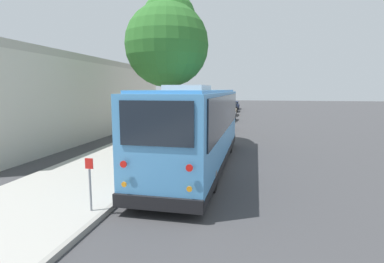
% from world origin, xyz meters
% --- Properties ---
extents(ground_plane, '(160.00, 160.00, 0.00)m').
position_xyz_m(ground_plane, '(0.00, 0.00, 0.00)').
color(ground_plane, '#3D3D3F').
extents(sidewalk_slab, '(80.00, 4.31, 0.15)m').
position_xyz_m(sidewalk_slab, '(0.00, 4.31, 0.07)').
color(sidewalk_slab, '#A3A099').
rests_on(sidewalk_slab, ground).
extents(curb_strip, '(80.00, 0.14, 0.15)m').
position_xyz_m(curb_strip, '(0.00, 2.08, 0.07)').
color(curb_strip, gray).
rests_on(curb_strip, ground).
extents(shuttle_bus, '(11.30, 2.68, 3.49)m').
position_xyz_m(shuttle_bus, '(-0.68, 0.50, 1.87)').
color(shuttle_bus, '#4C93D1').
rests_on(shuttle_bus, ground).
extents(parked_sedan_maroon, '(4.67, 1.90, 1.28)m').
position_xyz_m(parked_sedan_maroon, '(11.44, 0.95, 0.59)').
color(parked_sedan_maroon, maroon).
rests_on(parked_sedan_maroon, ground).
extents(parked_sedan_gray, '(4.48, 2.01, 1.28)m').
position_xyz_m(parked_sedan_gray, '(18.79, 0.82, 0.59)').
color(parked_sedan_gray, slate).
rests_on(parked_sedan_gray, ground).
extents(parked_sedan_tan, '(4.61, 1.82, 1.27)m').
position_xyz_m(parked_sedan_tan, '(25.61, 0.94, 0.59)').
color(parked_sedan_tan, tan).
rests_on(parked_sedan_tan, ground).
extents(parked_sedan_black, '(4.74, 1.85, 1.30)m').
position_xyz_m(parked_sedan_black, '(32.70, 1.00, 0.61)').
color(parked_sedan_black, black).
rests_on(parked_sedan_black, ground).
extents(parked_sedan_navy, '(4.22, 1.81, 1.33)m').
position_xyz_m(parked_sedan_navy, '(38.50, 1.01, 0.62)').
color(parked_sedan_navy, '#19234C').
rests_on(parked_sedan_navy, ground).
extents(street_tree, '(4.88, 4.88, 8.93)m').
position_xyz_m(street_tree, '(4.26, 3.19, 6.22)').
color(street_tree, brown).
rests_on(street_tree, sidewalk_slab).
extents(sign_post_near, '(0.06, 0.22, 1.42)m').
position_xyz_m(sign_post_near, '(-6.28, 2.42, 0.89)').
color(sign_post_near, gray).
rests_on(sign_post_near, sidewalk_slab).
extents(sign_post_far, '(0.06, 0.06, 1.25)m').
position_xyz_m(sign_post_far, '(-4.38, 2.42, 0.78)').
color(sign_post_far, gray).
rests_on(sign_post_far, sidewalk_slab).
extents(building_backdrop, '(22.05, 8.03, 5.45)m').
position_xyz_m(building_backdrop, '(6.96, 12.35, 2.53)').
color(building_backdrop, beige).
rests_on(building_backdrop, ground).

